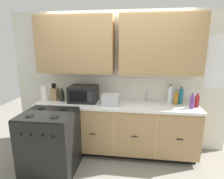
# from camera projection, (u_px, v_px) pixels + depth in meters

# --- Properties ---
(ground_plane) EXTENTS (8.00, 8.00, 0.00)m
(ground_plane) POSITION_uv_depth(u_px,v_px,m) (113.00, 161.00, 3.03)
(ground_plane) COLOR gray
(wall_unit) EXTENTS (3.93, 0.40, 2.48)m
(wall_unit) POSITION_uv_depth(u_px,v_px,m) (117.00, 59.00, 3.12)
(wall_unit) COLOR silver
(wall_unit) RESTS_ON ground_plane
(counter_run) EXTENTS (2.76, 0.64, 0.92)m
(counter_run) POSITION_uv_depth(u_px,v_px,m) (116.00, 127.00, 3.20)
(counter_run) COLOR black
(counter_run) RESTS_ON ground_plane
(stove_range) EXTENTS (0.76, 0.68, 0.95)m
(stove_range) POSITION_uv_depth(u_px,v_px,m) (50.00, 142.00, 2.72)
(stove_range) COLOR black
(stove_range) RESTS_ON ground_plane
(microwave) EXTENTS (0.48, 0.37, 0.28)m
(microwave) POSITION_uv_depth(u_px,v_px,m) (83.00, 94.00, 3.18)
(microwave) COLOR black
(microwave) RESTS_ON counter_run
(toaster) EXTENTS (0.28, 0.18, 0.19)m
(toaster) POSITION_uv_depth(u_px,v_px,m) (111.00, 100.00, 2.98)
(toaster) COLOR #B7B7BC
(toaster) RESTS_ON counter_run
(knife_block) EXTENTS (0.11, 0.14, 0.31)m
(knife_block) POSITION_uv_depth(u_px,v_px,m) (55.00, 94.00, 3.27)
(knife_block) COLOR #9C794E
(knife_block) RESTS_ON counter_run
(sink_faucet) EXTENTS (0.02, 0.02, 0.20)m
(sink_faucet) POSITION_uv_depth(u_px,v_px,m) (147.00, 96.00, 3.21)
(sink_faucet) COLOR #B2B5BA
(sink_faucet) RESTS_ON counter_run
(paper_towel_roll) EXTENTS (0.12, 0.12, 0.26)m
(paper_towel_roll) POSITION_uv_depth(u_px,v_px,m) (44.00, 93.00, 3.25)
(paper_towel_roll) COLOR white
(paper_towel_roll) RESTS_ON counter_run
(bottle_dark) EXTENTS (0.08, 0.08, 0.24)m
(bottle_dark) POSITION_uv_depth(u_px,v_px,m) (62.00, 95.00, 3.22)
(bottle_dark) COLOR black
(bottle_dark) RESTS_ON counter_run
(bottle_red) EXTENTS (0.07, 0.07, 0.23)m
(bottle_red) POSITION_uv_depth(u_px,v_px,m) (197.00, 100.00, 2.89)
(bottle_red) COLOR maroon
(bottle_red) RESTS_ON counter_run
(bottle_teal) EXTENTS (0.07, 0.07, 0.29)m
(bottle_teal) POSITION_uv_depth(u_px,v_px,m) (181.00, 96.00, 3.06)
(bottle_teal) COLOR #1E707A
(bottle_teal) RESTS_ON counter_run
(bottle_clear) EXTENTS (0.08, 0.08, 0.33)m
(bottle_clear) POSITION_uv_depth(u_px,v_px,m) (170.00, 94.00, 3.07)
(bottle_clear) COLOR silver
(bottle_clear) RESTS_ON counter_run
(bottle_amber) EXTENTS (0.06, 0.06, 0.25)m
(bottle_amber) POSITION_uv_depth(u_px,v_px,m) (176.00, 98.00, 3.01)
(bottle_amber) COLOR #9E6619
(bottle_amber) RESTS_ON counter_run
(bottle_violet) EXTENTS (0.06, 0.06, 0.25)m
(bottle_violet) POSITION_uv_depth(u_px,v_px,m) (192.00, 101.00, 2.83)
(bottle_violet) COLOR #663384
(bottle_violet) RESTS_ON counter_run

